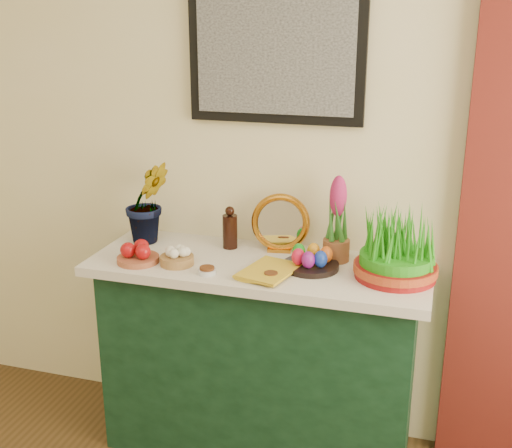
{
  "coord_description": "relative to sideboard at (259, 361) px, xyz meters",
  "views": [
    {
      "loc": [
        0.73,
        -0.36,
        1.87
      ],
      "look_at": [
        0.03,
        1.95,
        1.07
      ],
      "focal_mm": 45.0,
      "sensor_mm": 36.0,
      "label": 1
    }
  ],
  "objects": [
    {
      "name": "sideboard",
      "position": [
        0.0,
        0.0,
        0.0
      ],
      "size": [
        1.3,
        0.45,
        0.85
      ],
      "primitive_type": "cube",
      "color": "#163E26",
      "rests_on": "ground"
    },
    {
      "name": "book",
      "position": [
        -0.02,
        -0.1,
        0.48
      ],
      "size": [
        0.22,
        0.28,
        0.03
      ],
      "primitive_type": "imported",
      "rotation": [
        0.0,
        0.0,
        -0.25
      ],
      "color": "gold",
      "rests_on": "tablecloth"
    },
    {
      "name": "garlic_basket",
      "position": [
        -0.31,
        -0.13,
        0.5
      ],
      "size": [
        0.15,
        0.15,
        0.08
      ],
      "color": "#A06C40",
      "rests_on": "tablecloth"
    },
    {
      "name": "vinegar_cruet",
      "position": [
        -0.17,
        0.13,
        0.55
      ],
      "size": [
        0.06,
        0.06,
        0.19
      ],
      "color": "black",
      "rests_on": "tablecloth"
    },
    {
      "name": "spice_dish_left",
      "position": [
        -0.16,
        -0.18,
        0.48
      ],
      "size": [
        0.07,
        0.07,
        0.03
      ],
      "color": "silver",
      "rests_on": "tablecloth"
    },
    {
      "name": "tablecloth",
      "position": [
        0.0,
        0.0,
        0.45
      ],
      "size": [
        1.4,
        0.55,
        0.04
      ],
      "primitive_type": "cube",
      "color": "white",
      "rests_on": "sideboard"
    },
    {
      "name": "egg_plate",
      "position": [
        0.22,
        -0.01,
        0.5
      ],
      "size": [
        0.26,
        0.26,
        0.09
      ],
      "color": "black",
      "rests_on": "tablecloth"
    },
    {
      "name": "apple_bowl",
      "position": [
        -0.48,
        -0.15,
        0.5
      ],
      "size": [
        0.18,
        0.18,
        0.09
      ],
      "color": "#A35435",
      "rests_on": "tablecloth"
    },
    {
      "name": "mirror",
      "position": [
        0.05,
        0.16,
        0.59
      ],
      "size": [
        0.26,
        0.1,
        0.25
      ],
      "color": "#C57C20",
      "rests_on": "tablecloth"
    },
    {
      "name": "hyacinth_green",
      "position": [
        -0.54,
        0.1,
        0.71
      ],
      "size": [
        0.32,
        0.32,
        0.49
      ],
      "primitive_type": "imported",
      "rotation": [
        0.0,
        0.0,
        0.72
      ],
      "color": "#2F7625",
      "rests_on": "tablecloth"
    },
    {
      "name": "wheatgrass_sabzeh",
      "position": [
        0.55,
        -0.01,
        0.58
      ],
      "size": [
        0.32,
        0.32,
        0.27
      ],
      "color": "maroon",
      "rests_on": "tablecloth"
    },
    {
      "name": "spice_dish_right",
      "position": [
        0.09,
        -0.16,
        0.48
      ],
      "size": [
        0.07,
        0.07,
        0.03
      ],
      "color": "silver",
      "rests_on": "tablecloth"
    },
    {
      "name": "hyacinth_pink",
      "position": [
        0.3,
        0.11,
        0.63
      ],
      "size": [
        0.11,
        0.11,
        0.36
      ],
      "color": "#975A34",
      "rests_on": "tablecloth"
    }
  ]
}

